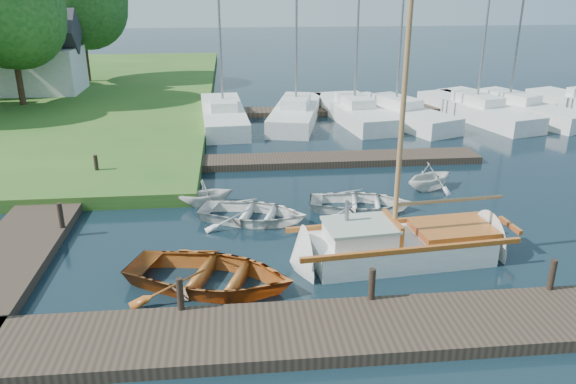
{
  "coord_description": "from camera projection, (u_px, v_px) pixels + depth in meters",
  "views": [
    {
      "loc": [
        -1.65,
        -16.4,
        7.47
      ],
      "look_at": [
        0.0,
        0.0,
        1.2
      ],
      "focal_mm": 35.0,
      "sensor_mm": 36.0,
      "label": 1
    }
  ],
  "objects": [
    {
      "name": "marina_boat_2",
      "position": [
        354.0,
        110.0,
        31.43
      ],
      "size": [
        3.47,
        8.29,
        11.66
      ],
      "rotation": [
        0.0,
        0.0,
        1.73
      ],
      "color": "silver",
      "rests_on": "ground"
    },
    {
      "name": "tender_b",
      "position": [
        206.0,
        191.0,
        19.68
      ],
      "size": [
        2.34,
        2.17,
        1.02
      ],
      "primitive_type": "imported",
      "rotation": [
        0.0,
        0.0,
        1.86
      ],
      "color": "silver",
      "rests_on": "ground"
    },
    {
      "name": "mooring_post_2",
      "position": [
        372.0,
        284.0,
        13.3
      ],
      "size": [
        0.16,
        0.16,
        0.8
      ],
      "primitive_type": "cylinder",
      "color": "black",
      "rests_on": "near_dock"
    },
    {
      "name": "near_dock",
      "position": [
        315.0,
        332.0,
        12.43
      ],
      "size": [
        18.0,
        2.2,
        0.3
      ],
      "primitive_type": "cube",
      "color": "#32251D",
      "rests_on": "ground"
    },
    {
      "name": "marina_boat_5",
      "position": [
        509.0,
        106.0,
        32.54
      ],
      "size": [
        5.93,
        9.49,
        11.93
      ],
      "rotation": [
        0.0,
        0.0,
        2.0
      ],
      "color": "silver",
      "rests_on": "ground"
    },
    {
      "name": "tender_a",
      "position": [
        253.0,
        210.0,
        18.38
      ],
      "size": [
        4.19,
        3.52,
        0.74
      ],
      "primitive_type": "imported",
      "rotation": [
        0.0,
        0.0,
        1.26
      ],
      "color": "silver",
      "rests_on": "ground"
    },
    {
      "name": "dinghy",
      "position": [
        210.0,
        271.0,
        14.41
      ],
      "size": [
        5.23,
        4.46,
        0.92
      ],
      "primitive_type": "imported",
      "rotation": [
        0.0,
        0.0,
        1.23
      ],
      "color": "maroon",
      "rests_on": "ground"
    },
    {
      "name": "far_dock",
      "position": [
        319.0,
        160.0,
        24.24
      ],
      "size": [
        14.0,
        1.6,
        0.3
      ],
      "primitive_type": "cube",
      "color": "#32251D",
      "rests_on": "ground"
    },
    {
      "name": "tender_d",
      "position": [
        431.0,
        174.0,
        21.14
      ],
      "size": [
        2.83,
        2.69,
        1.16
      ],
      "primitive_type": "imported",
      "rotation": [
        0.0,
        0.0,
        2.04
      ],
      "color": "silver",
      "rests_on": "ground"
    },
    {
      "name": "mooring_post_4",
      "position": [
        61.0,
        215.0,
        17.16
      ],
      "size": [
        0.16,
        0.16,
        0.8
      ],
      "primitive_type": "cylinder",
      "color": "black",
      "rests_on": "left_dock"
    },
    {
      "name": "mooring_post_5",
      "position": [
        96.0,
        165.0,
        21.81
      ],
      "size": [
        0.16,
        0.16,
        0.8
      ],
      "primitive_type": "cylinder",
      "color": "black",
      "rests_on": "left_dock"
    },
    {
      "name": "tree_3",
      "position": [
        8.0,
        11.0,
        31.47
      ],
      "size": [
        6.41,
        6.38,
        8.74
      ],
      "color": "#332114",
      "rests_on": "shore"
    },
    {
      "name": "sailboat",
      "position": [
        405.0,
        247.0,
        15.92
      ],
      "size": [
        7.3,
        2.63,
        9.83
      ],
      "rotation": [
        0.0,
        0.0,
        0.1
      ],
      "color": "silver",
      "rests_on": "ground"
    },
    {
      "name": "marina_boat_0",
      "position": [
        223.0,
        113.0,
        30.75
      ],
      "size": [
        2.76,
        8.59,
        11.09
      ],
      "rotation": [
        0.0,
        0.0,
        1.64
      ],
      "color": "silver",
      "rests_on": "ground"
    },
    {
      "name": "tender_c",
      "position": [
        361.0,
        200.0,
        19.26
      ],
      "size": [
        3.89,
        3.09,
        0.73
      ],
      "primitive_type": "imported",
      "rotation": [
        0.0,
        0.0,
        1.39
      ],
      "color": "silver",
      "rests_on": "ground"
    },
    {
      "name": "marina_boat_3",
      "position": [
        396.0,
        111.0,
        31.18
      ],
      "size": [
        5.25,
        8.47,
        13.08
      ],
      "rotation": [
        0.0,
        0.0,
        1.97
      ],
      "color": "silver",
      "rests_on": "ground"
    },
    {
      "name": "marina_boat_1",
      "position": [
        296.0,
        112.0,
        31.2
      ],
      "size": [
        3.96,
        8.24,
        10.75
      ],
      "rotation": [
        0.0,
        0.0,
        1.34
      ],
      "color": "silver",
      "rests_on": "ground"
    },
    {
      "name": "marina_boat_4",
      "position": [
        476.0,
        109.0,
        31.82
      ],
      "size": [
        4.42,
        8.82,
        11.39
      ],
      "rotation": [
        0.0,
        0.0,
        1.84
      ],
      "color": "silver",
      "rests_on": "ground"
    },
    {
      "name": "mooring_post_1",
      "position": [
        180.0,
        294.0,
        12.88
      ],
      "size": [
        0.16,
        0.16,
        0.8
      ],
      "primitive_type": "cylinder",
      "color": "black",
      "rests_on": "near_dock"
    },
    {
      "name": "ground",
      "position": [
        288.0,
        227.0,
        18.06
      ],
      "size": [
        160.0,
        160.0,
        0.0
      ],
      "primitive_type": "plane",
      "color": "black",
      "rests_on": "ground"
    },
    {
      "name": "left_dock",
      "position": [
        49.0,
        208.0,
        19.12
      ],
      "size": [
        2.2,
        18.0,
        0.3
      ],
      "primitive_type": "cube",
      "color": "#32251D",
      "rests_on": "ground"
    },
    {
      "name": "pontoon",
      "position": [
        426.0,
        109.0,
        33.83
      ],
      "size": [
        30.0,
        1.6,
        0.3
      ],
      "primitive_type": "cube",
      "color": "#32251D",
      "rests_on": "ground"
    },
    {
      "name": "mooring_post_3",
      "position": [
        552.0,
        274.0,
        13.73
      ],
      "size": [
        0.16,
        0.16,
        0.8
      ],
      "primitive_type": "cylinder",
      "color": "black",
      "rests_on": "near_dock"
    },
    {
      "name": "house_c",
      "position": [
        39.0,
        60.0,
        36.29
      ],
      "size": [
        5.25,
        4.0,
        5.28
      ],
      "color": "silver",
      "rests_on": "shore"
    }
  ]
}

